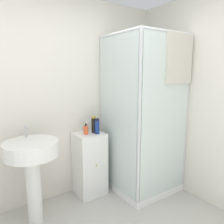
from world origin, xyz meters
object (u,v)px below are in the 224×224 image
at_px(soap_dispenser, 86,130).
at_px(shampoo_bottle_tall_black, 94,125).
at_px(lotion_bottle_white, 87,127).
at_px(shampoo_bottle_blue, 97,126).
at_px(sink, 32,160).

distance_m(soap_dispenser, shampoo_bottle_tall_black, 0.14).
relative_size(shampoo_bottle_tall_black, lotion_bottle_white, 1.25).
xyz_separation_m(shampoo_bottle_tall_black, lotion_bottle_white, (-0.06, 0.07, -0.03)).
xyz_separation_m(shampoo_bottle_tall_black, shampoo_bottle_blue, (0.01, -0.07, -0.01)).
bearing_deg(lotion_bottle_white, shampoo_bottle_tall_black, -49.23).
height_order(shampoo_bottle_tall_black, shampoo_bottle_blue, shampoo_bottle_tall_black).
xyz_separation_m(shampoo_bottle_blue, lotion_bottle_white, (-0.07, 0.14, -0.02)).
bearing_deg(shampoo_bottle_tall_black, soap_dispenser, -169.76).
distance_m(sink, soap_dispenser, 0.75).
bearing_deg(lotion_bottle_white, sink, -162.16).
height_order(soap_dispenser, shampoo_bottle_blue, shampoo_bottle_blue).
relative_size(sink, soap_dispenser, 7.25).
relative_size(soap_dispenser, lotion_bottle_white, 0.82).
bearing_deg(shampoo_bottle_blue, soap_dispenser, 158.98).
distance_m(soap_dispenser, shampoo_bottle_blue, 0.15).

